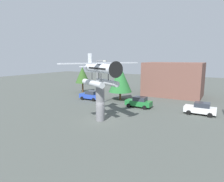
# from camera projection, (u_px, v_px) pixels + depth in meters

# --- Properties ---
(ground_plane) EXTENTS (140.00, 140.00, 0.00)m
(ground_plane) POSITION_uv_depth(u_px,v_px,m) (100.00, 120.00, 25.00)
(ground_plane) COLOR #4C514C
(display_pedestal) EXTENTS (1.10, 1.10, 4.53)m
(display_pedestal) POSITION_uv_depth(u_px,v_px,m) (100.00, 103.00, 24.62)
(display_pedestal) COLOR slate
(display_pedestal) RESTS_ON ground
(floatplane_monument) EXTENTS (7.10, 9.68, 4.00)m
(floatplane_monument) POSITION_uv_depth(u_px,v_px,m) (100.00, 72.00, 23.86)
(floatplane_monument) COLOR silver
(floatplane_monument) RESTS_ON display_pedestal
(car_near_blue) EXTENTS (4.20, 2.02, 1.76)m
(car_near_blue) POSITION_uv_depth(u_px,v_px,m) (91.00, 95.00, 37.33)
(car_near_blue) COLOR #2847B7
(car_near_blue) RESTS_ON ground
(car_mid_green) EXTENTS (4.20, 2.02, 1.76)m
(car_mid_green) POSITION_uv_depth(u_px,v_px,m) (139.00, 102.00, 31.54)
(car_mid_green) COLOR #237A38
(car_mid_green) RESTS_ON ground
(car_far_white) EXTENTS (4.20, 2.02, 1.76)m
(car_far_white) POSITION_uv_depth(u_px,v_px,m) (200.00, 109.00, 27.48)
(car_far_white) COLOR white
(car_far_white) RESTS_ON ground
(streetlight_primary) EXTENTS (1.84, 0.28, 7.60)m
(streetlight_primary) POSITION_uv_depth(u_px,v_px,m) (98.00, 79.00, 32.38)
(streetlight_primary) COLOR gray
(streetlight_primary) RESTS_ON ground
(storefront_building) EXTENTS (11.58, 7.88, 7.00)m
(storefront_building) POSITION_uv_depth(u_px,v_px,m) (173.00, 79.00, 41.23)
(storefront_building) COLOR brown
(storefront_building) RESTS_ON ground
(tree_west) EXTENTS (3.30, 3.30, 5.90)m
(tree_west) POSITION_uv_depth(u_px,v_px,m) (82.00, 75.00, 45.19)
(tree_west) COLOR brown
(tree_west) RESTS_ON ground
(tree_east) EXTENTS (4.38, 4.38, 6.47)m
(tree_east) POSITION_uv_depth(u_px,v_px,m) (120.00, 79.00, 36.64)
(tree_east) COLOR brown
(tree_east) RESTS_ON ground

